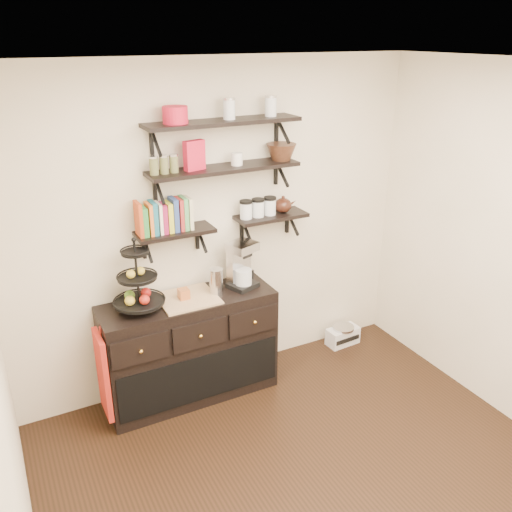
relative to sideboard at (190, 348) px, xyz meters
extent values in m
plane|color=black|center=(0.39, -1.51, -0.45)|extent=(3.50, 3.50, 0.00)
cube|color=white|center=(0.39, -1.51, 2.25)|extent=(3.50, 3.50, 0.02)
cube|color=white|center=(0.39, 0.24, 0.90)|extent=(3.50, 0.02, 2.70)
cube|color=white|center=(-1.36, -1.51, 0.90)|extent=(0.02, 3.50, 2.70)
cube|color=black|center=(0.39, 0.10, 1.78)|extent=(1.20, 0.27, 0.03)
cube|color=black|center=(-0.13, 0.22, 1.67)|extent=(0.02, 0.03, 0.20)
cube|color=black|center=(0.91, 0.22, 1.67)|extent=(0.02, 0.03, 0.20)
cube|color=black|center=(0.39, 0.10, 1.43)|extent=(1.20, 0.27, 0.03)
cube|color=black|center=(-0.13, 0.22, 1.32)|extent=(0.02, 0.03, 0.20)
cube|color=black|center=(0.91, 0.22, 1.32)|extent=(0.02, 0.03, 0.20)
cube|color=black|center=(-0.03, 0.11, 0.98)|extent=(0.60, 0.25, 0.03)
cube|color=black|center=(-0.25, 0.22, 0.87)|extent=(0.02, 0.03, 0.20)
cube|color=black|center=(0.19, 0.22, 0.87)|extent=(0.03, 0.03, 0.20)
cube|color=black|center=(0.81, 0.11, 0.98)|extent=(0.60, 0.25, 0.03)
cube|color=black|center=(0.59, 0.22, 0.87)|extent=(0.03, 0.03, 0.20)
cube|color=black|center=(1.03, 0.22, 0.87)|extent=(0.02, 0.03, 0.20)
cube|color=#B0401A|center=(-0.29, 0.12, 1.10)|extent=(0.02, 0.15, 0.20)
cube|color=#2D7E36|center=(-0.26, 0.12, 1.12)|extent=(0.03, 0.15, 0.24)
cube|color=orange|center=(-0.22, 0.12, 1.10)|extent=(0.04, 0.15, 0.21)
cube|color=#1B6379|center=(-0.18, 0.12, 1.12)|extent=(0.03, 0.15, 0.25)
cube|color=white|center=(-0.15, 0.12, 1.11)|extent=(0.03, 0.15, 0.22)
cube|color=#931945|center=(-0.11, 0.12, 1.13)|extent=(0.04, 0.15, 0.26)
cube|color=gold|center=(-0.07, 0.12, 1.11)|extent=(0.03, 0.15, 0.23)
cube|color=navy|center=(-0.04, 0.12, 1.10)|extent=(0.03, 0.15, 0.20)
cube|color=#A12926|center=(0.00, 0.12, 1.12)|extent=(0.04, 0.15, 0.24)
cube|color=#4C9B56|center=(0.04, 0.12, 1.10)|extent=(0.03, 0.15, 0.21)
cube|color=beige|center=(0.08, 0.12, 1.12)|extent=(0.03, 0.15, 0.25)
cylinder|color=silver|center=(0.58, 0.12, 1.06)|extent=(0.10, 0.10, 0.13)
cylinder|color=silver|center=(0.69, 0.12, 1.06)|extent=(0.10, 0.10, 0.13)
cylinder|color=silver|center=(0.80, 0.12, 1.06)|extent=(0.10, 0.10, 0.13)
cube|color=black|center=(0.00, 0.00, 0.00)|extent=(1.40, 0.45, 0.90)
cube|color=tan|center=(0.00, 0.00, 0.46)|extent=(0.45, 0.41, 0.02)
sphere|color=gold|center=(-0.47, -0.25, 0.25)|extent=(0.04, 0.04, 0.04)
sphere|color=gold|center=(0.00, -0.25, 0.25)|extent=(0.04, 0.04, 0.04)
sphere|color=gold|center=(0.47, -0.25, 0.25)|extent=(0.04, 0.04, 0.04)
cylinder|color=black|center=(-0.38, 0.00, 0.73)|extent=(0.02, 0.02, 0.56)
cylinder|color=black|center=(-0.38, 0.00, 0.51)|extent=(0.38, 0.38, 0.01)
cylinder|color=black|center=(-0.38, 0.00, 0.72)|extent=(0.29, 0.29, 0.02)
cylinder|color=black|center=(-0.38, 0.00, 0.92)|extent=(0.20, 0.20, 0.02)
sphere|color=#B21914|center=(-0.32, 0.04, 0.56)|extent=(0.08, 0.08, 0.08)
sphere|color=gold|center=(-0.43, 0.00, 0.76)|extent=(0.07, 0.07, 0.07)
cube|color=#AB5727|center=(-0.03, 0.00, 0.50)|extent=(0.08, 0.08, 0.08)
cube|color=black|center=(0.48, 0.00, 0.47)|extent=(0.27, 0.26, 0.04)
cube|color=silver|center=(0.48, 0.07, 0.63)|extent=(0.23, 0.15, 0.33)
cube|color=silver|center=(0.48, 0.00, 0.81)|extent=(0.27, 0.26, 0.07)
cylinder|color=silver|center=(0.48, -0.02, 0.55)|extent=(0.17, 0.17, 0.13)
cylinder|color=silver|center=(0.24, -0.02, 0.56)|extent=(0.11, 0.11, 0.22)
cube|color=#A12A11|center=(-0.73, -0.10, 0.03)|extent=(0.04, 0.29, 0.68)
cube|color=silver|center=(1.61, 0.07, -0.37)|extent=(0.33, 0.18, 0.17)
cylinder|color=silver|center=(1.61, 0.07, -0.27)|extent=(0.23, 0.23, 0.02)
cube|color=black|center=(1.61, -0.01, -0.37)|extent=(0.28, 0.03, 0.04)
cube|color=red|center=(0.15, 0.10, 1.56)|extent=(0.17, 0.10, 0.22)
cylinder|color=white|center=(0.49, 0.10, 1.50)|extent=(0.09, 0.09, 0.10)
cylinder|color=red|center=(0.02, 0.10, 1.86)|extent=(0.18, 0.18, 0.12)
camera|label=1|loc=(-1.27, -3.63, 2.40)|focal=38.00mm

